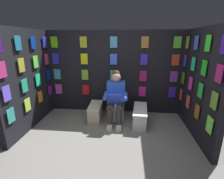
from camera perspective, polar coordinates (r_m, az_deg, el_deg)
The scene contains 8 objects.
ground_plane at distance 2.92m, azimuth -3.01°, elevation -22.16°, with size 30.00×30.00×0.00m, color gray.
display_wall_back at distance 4.23m, azimuth 0.65°, elevation 5.79°, with size 3.43×0.14×2.06m.
display_wall_left at distance 3.53m, azimuth 27.99°, elevation 1.62°, with size 0.14×1.84×2.06m.
display_wall_right at distance 3.87m, azimuth -27.00°, elevation 2.95°, with size 0.14×1.84×2.06m.
toilet at distance 4.01m, azimuth 1.53°, elevation -5.37°, with size 0.41×0.56×0.77m.
person_reading at distance 3.70m, azimuth 1.27°, elevation -2.76°, with size 0.53×0.68×1.19m.
comic_longbox_near at distance 4.02m, azimuth -5.70°, elevation -7.62°, with size 0.31×0.68×0.36m.
comic_longbox_far at distance 3.85m, azimuth 9.56°, elevation -8.86°, with size 0.36×0.85×0.37m.
Camera 1 is at (-0.37, 2.25, 1.84)m, focal length 26.60 mm.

